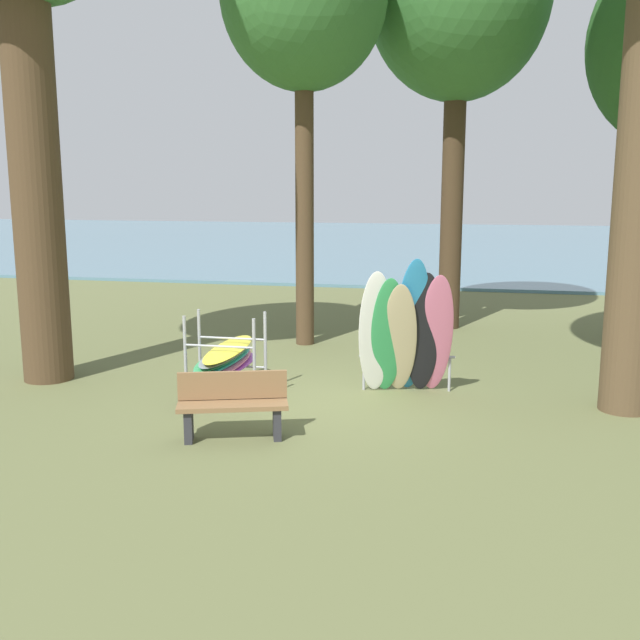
% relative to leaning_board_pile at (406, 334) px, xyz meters
% --- Properties ---
extents(ground_plane, '(80.00, 80.00, 0.00)m').
position_rel_leaning_board_pile_xyz_m(ground_plane, '(-1.28, -0.52, -0.97)').
color(ground_plane, '#60663D').
extents(lake_water, '(80.00, 36.00, 0.10)m').
position_rel_leaning_board_pile_xyz_m(lake_water, '(-1.28, 29.55, -0.92)').
color(lake_water, slate).
rests_on(lake_water, ground).
extents(leaning_board_pile, '(1.53, 0.99, 2.17)m').
position_rel_leaning_board_pile_xyz_m(leaning_board_pile, '(0.00, 0.00, 0.00)').
color(leaning_board_pile, white).
rests_on(leaning_board_pile, ground).
extents(board_storage_rack, '(1.15, 2.12, 1.25)m').
position_rel_leaning_board_pile_xyz_m(board_storage_rack, '(-2.75, -0.40, -0.42)').
color(board_storage_rack, '#9EA0A5').
rests_on(board_storage_rack, ground).
extents(park_bench, '(1.46, 0.82, 0.85)m').
position_rel_leaning_board_pile_xyz_m(park_bench, '(-1.97, -2.39, -0.52)').
color(park_bench, '#2D2D33').
rests_on(park_bench, ground).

